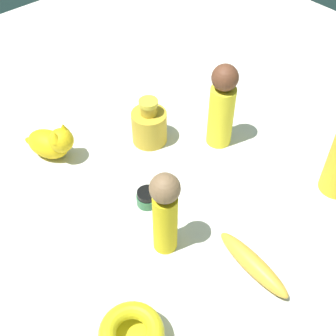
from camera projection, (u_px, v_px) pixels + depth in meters
ground at (168, 189)px, 1.01m from camera, size 2.00×2.00×0.00m
person_figure_child at (222, 106)px, 1.04m from camera, size 0.09×0.09×0.22m
person_figure_adult at (165, 212)px, 0.83m from camera, size 0.06×0.06×0.20m
bowl at (132, 334)px, 0.74m from camera, size 0.11×0.11×0.06m
bottle_short at (149, 125)px, 1.09m from camera, size 0.09×0.09×0.12m
cat_figurine at (52, 142)px, 1.05m from camera, size 0.14×0.10×0.10m
banana at (253, 264)px, 0.85m from camera, size 0.18×0.05×0.04m
nail_polish_jar at (146, 196)px, 0.97m from camera, size 0.05×0.05×0.04m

